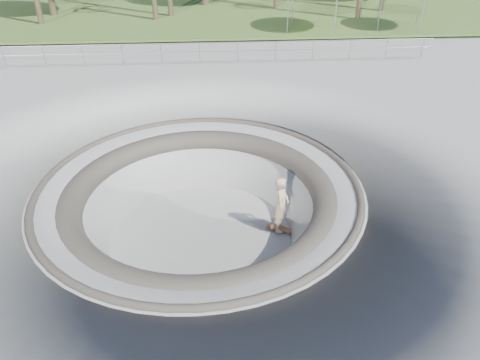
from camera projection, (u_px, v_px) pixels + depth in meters
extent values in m
plane|color=#A0A09B|center=(199.00, 187.00, 14.68)|extent=(180.00, 180.00, 0.00)
torus|color=#A0A09B|center=(202.00, 237.00, 15.74)|extent=(14.00, 14.00, 4.00)
cylinder|color=#A0A09B|center=(201.00, 236.00, 15.71)|extent=(6.60, 6.60, 0.10)
torus|color=#464038|center=(199.00, 188.00, 14.69)|extent=(10.24, 10.24, 0.24)
torus|color=#464038|center=(199.00, 199.00, 14.92)|extent=(8.91, 8.91, 0.81)
ellipsoid|color=olive|center=(41.00, 14.00, 63.34)|extent=(50.40, 36.00, 23.40)
ellipsoid|color=olive|center=(257.00, 13.00, 70.07)|extent=(61.60, 44.00, 28.60)
ellipsoid|color=olive|center=(461.00, 4.00, 63.55)|extent=(42.00, 30.00, 19.50)
cylinder|color=gray|center=(199.00, 43.00, 24.21)|extent=(25.00, 0.05, 0.05)
cylinder|color=gray|center=(200.00, 52.00, 24.45)|extent=(25.00, 0.05, 0.05)
cube|color=brown|center=(280.00, 229.00, 15.84)|extent=(0.93, 0.59, 0.02)
cylinder|color=#A1A1A6|center=(280.00, 230.00, 15.86)|extent=(0.11, 0.19, 0.04)
cylinder|color=#A1A1A6|center=(280.00, 230.00, 15.86)|extent=(0.11, 0.19, 0.04)
cylinder|color=white|center=(280.00, 230.00, 15.86)|extent=(0.08, 0.06, 0.07)
cylinder|color=white|center=(280.00, 230.00, 15.86)|extent=(0.08, 0.06, 0.07)
cylinder|color=white|center=(280.00, 230.00, 15.86)|extent=(0.08, 0.06, 0.07)
cylinder|color=white|center=(280.00, 230.00, 15.86)|extent=(0.08, 0.06, 0.07)
imported|color=tan|center=(281.00, 204.00, 15.30)|extent=(0.68, 0.84, 2.00)
cylinder|color=gray|center=(295.00, 16.00, 28.29)|extent=(0.06, 0.06, 2.24)
cylinder|color=gray|center=(341.00, 16.00, 28.46)|extent=(0.06, 0.06, 2.24)
cylinder|color=gray|center=(287.00, 6.00, 30.71)|extent=(0.06, 0.06, 2.24)
cylinder|color=gray|center=(330.00, 6.00, 30.87)|extent=(0.06, 0.06, 2.24)
cylinder|color=gray|center=(387.00, 16.00, 28.84)|extent=(0.06, 0.06, 1.98)
cylinder|color=gray|center=(427.00, 16.00, 28.99)|extent=(0.06, 0.06, 1.98)
cylinder|color=gray|center=(374.00, 8.00, 30.97)|extent=(0.06, 0.06, 1.98)
cylinder|color=gray|center=(411.00, 7.00, 31.12)|extent=(0.06, 0.06, 1.98)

